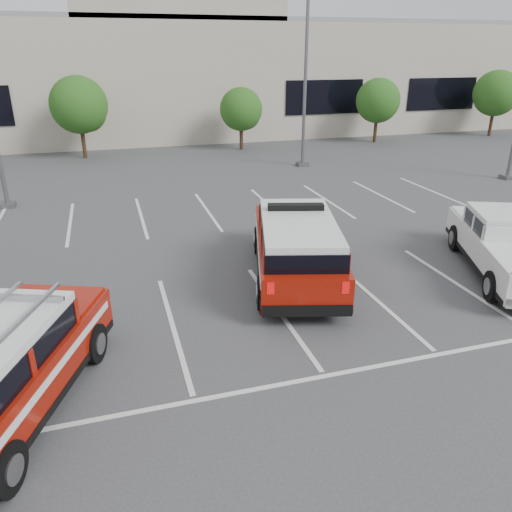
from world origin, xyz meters
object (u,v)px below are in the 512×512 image
(light_pole_mid, at_px, (306,70))
(fire_chief_suv, at_px, (296,251))
(tree_right, at_px, (379,102))
(white_pickup, at_px, (506,251))
(tree_far_right, at_px, (497,95))
(convention_building, at_px, (149,70))
(tree_mid_left, at_px, (81,107))
(tree_mid_right, at_px, (242,111))

(light_pole_mid, relative_size, fire_chief_suv, 1.61)
(tree_right, relative_size, white_pickup, 0.73)
(light_pole_mid, bearing_deg, tree_far_right, 18.48)
(tree_far_right, bearing_deg, white_pickup, -129.54)
(convention_building, xyz_separation_m, fire_chief_suv, (0.94, -30.09, -3.86))
(tree_far_right, distance_m, light_pole_mid, 19.19)
(tree_far_right, bearing_deg, light_pole_mid, -161.52)
(tree_far_right, height_order, fire_chief_suv, tree_far_right)
(tree_right, xyz_separation_m, tree_far_right, (10.00, 0.00, 0.27))
(tree_right, bearing_deg, tree_far_right, 0.00)
(tree_mid_left, height_order, light_pole_mid, light_pole_mid)
(tree_mid_right, xyz_separation_m, tree_right, (10.00, 0.00, 0.27))
(convention_building, bearing_deg, fire_chief_suv, -88.21)
(tree_mid_right, xyz_separation_m, white_pickup, (2.09, -21.70, -1.80))
(tree_right, bearing_deg, convention_building, 146.63)
(convention_building, height_order, fire_chief_suv, convention_building)
(convention_building, xyz_separation_m, white_pickup, (7.00, -31.52, -4.01))
(tree_mid_right, xyz_separation_m, tree_far_right, (20.00, 0.00, 0.54))
(convention_building, distance_m, tree_mid_left, 11.19)
(tree_mid_right, relative_size, fire_chief_suv, 0.63)
(tree_right, bearing_deg, tree_mid_left, 180.00)
(tree_right, bearing_deg, white_pickup, -110.04)
(tree_mid_right, relative_size, tree_far_right, 0.82)
(tree_mid_right, distance_m, light_pole_mid, 6.88)
(tree_mid_right, distance_m, tree_right, 10.00)
(tree_right, bearing_deg, tree_mid_right, -180.00)
(tree_mid_left, xyz_separation_m, tree_far_right, (30.00, 0.00, 0.00))
(tree_far_right, height_order, light_pole_mid, light_pole_mid)
(convention_building, bearing_deg, tree_right, -33.37)
(convention_building, relative_size, tree_mid_right, 15.04)
(tree_far_right, xyz_separation_m, light_pole_mid, (-18.09, -6.05, 2.14))
(tree_far_right, xyz_separation_m, white_pickup, (-17.91, -21.70, -2.34))
(tree_far_right, height_order, white_pickup, tree_far_right)
(light_pole_mid, distance_m, white_pickup, 16.28)
(tree_mid_right, distance_m, white_pickup, 21.87)
(tree_mid_left, xyz_separation_m, tree_right, (20.00, -0.00, -0.27))
(light_pole_mid, bearing_deg, tree_mid_right, 107.52)
(light_pole_mid, xyz_separation_m, white_pickup, (0.18, -15.65, -4.48))
(tree_right, xyz_separation_m, white_pickup, (-7.91, -21.70, -2.07))
(tree_right, height_order, white_pickup, tree_right)
(convention_building, bearing_deg, light_pole_mid, -66.74)
(tree_right, distance_m, white_pickup, 23.19)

